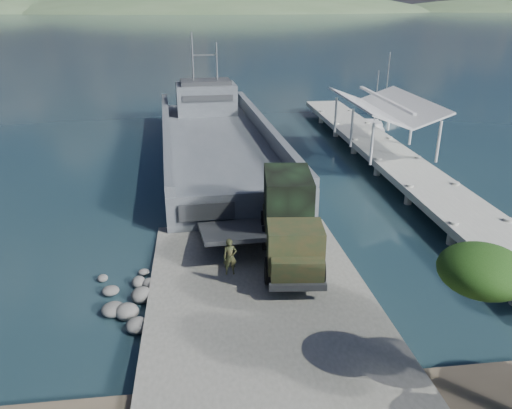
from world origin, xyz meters
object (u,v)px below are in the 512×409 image
Objects in this scene: pier at (386,145)px; sailboat_far at (385,112)px; soldier at (230,264)px; sailboat_near at (374,128)px; military_truck at (290,219)px; landing_craft at (217,148)px.

sailboat_far reaches higher than pier.
soldier is 41.91m from sailboat_far.
sailboat_near is (17.21, 29.00, -1.04)m from soldier.
pier is 11.44m from sailboat_near.
pier is 5.16× the size of military_truck.
landing_craft is at bearing -144.69° from sailboat_far.
sailboat_far reaches higher than military_truck.
soldier is (-14.24, -18.02, -0.22)m from pier.
sailboat_far is at bearing 67.99° from military_truck.
soldier is 33.74m from sailboat_near.
pier is 5.94× the size of sailboat_far.
landing_craft is at bearing -143.10° from sailboat_near.
sailboat_far is at bearing 69.31° from pier.
pier reaches higher than military_truck.
soldier is at bearing -120.49° from sailboat_far.
landing_craft is 5.69× the size of sailboat_near.
military_truck is 1.15× the size of sailboat_far.
landing_craft is 21.49m from soldier.
sailboat_near is at bearing 59.06° from soldier.
landing_craft reaches higher than sailboat_near.
landing_craft is at bearing 88.37° from soldier.
military_truck is (-11.01, -15.61, 0.82)m from pier.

